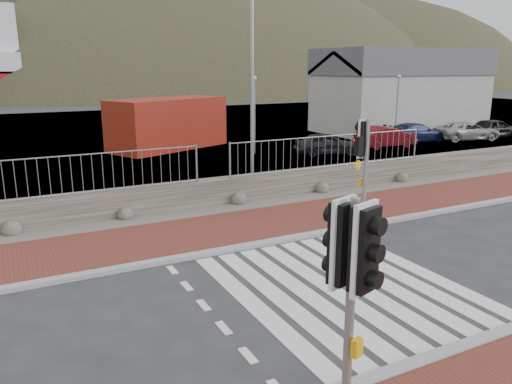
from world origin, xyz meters
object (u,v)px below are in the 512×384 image
traffic_signal_near (352,266)px  car_a (327,144)px  shipping_container (168,124)px  car_e (493,128)px  car_c (416,133)px  traffic_signal_far (366,148)px  car_b (386,137)px  streetlight (255,79)px  car_d (467,131)px

traffic_signal_near → car_a: size_ratio=0.89×
shipping_container → car_e: shipping_container is taller
car_c → traffic_signal_near: bearing=134.1°
traffic_signal_far → car_b: bearing=-149.2°
car_a → car_e: bearing=-70.6°
streetlight → car_a: size_ratio=2.13×
traffic_signal_near → shipping_container: (4.96, 23.28, -0.82)m
car_d → traffic_signal_near: bearing=141.0°
car_c → car_d: bearing=-103.1°
car_c → car_d: 3.70m
car_a → traffic_signal_far: bearing=168.9°
shipping_container → car_d: shipping_container is taller
streetlight → car_c: 16.72m
car_a → car_e: size_ratio=0.91×
car_a → car_c: car_c is taller
streetlight → traffic_signal_near: bearing=-130.0°
car_c → car_d: size_ratio=0.98×
streetlight → car_d: bearing=-0.4°
traffic_signal_near → car_b: 24.09m
traffic_signal_far → shipping_container: size_ratio=0.46×
car_b → streetlight: bearing=117.8°
traffic_signal_far → car_d: size_ratio=0.75×
traffic_signal_near → car_e: 30.75m
car_b → car_e: car_e is taller
traffic_signal_far → car_a: traffic_signal_far is taller
traffic_signal_far → shipping_container: traffic_signal_far is taller
car_a → car_c: bearing=-62.2°
shipping_container → car_b: size_ratio=1.80×
car_a → car_d: 11.17m
traffic_signal_far → car_d: traffic_signal_far is taller
car_c → traffic_signal_far: bearing=130.9°
car_d → car_e: bearing=-80.8°
traffic_signal_near → car_d: size_ratio=0.75×
traffic_signal_far → car_d: bearing=-163.3°
streetlight → shipping_container: 11.98m
car_d → car_e: (2.26, -0.17, 0.07)m
traffic_signal_near → shipping_container: traffic_signal_near is taller
traffic_signal_near → car_d: traffic_signal_near is taller
shipping_container → car_b: (11.31, -5.59, -0.80)m
shipping_container → car_c: (14.44, -4.77, -0.83)m
shipping_container → traffic_signal_far: bearing=-110.4°
traffic_signal_near → shipping_container: bearing=60.5°
car_a → car_d: bearing=-69.5°
traffic_signal_far → car_a: bearing=-134.9°
car_b → car_c: car_b is taller
traffic_signal_near → traffic_signal_far: traffic_signal_far is taller
traffic_signal_far → car_d: (17.00, 10.58, -1.68)m
car_c → car_e: (5.85, -1.04, 0.05)m
traffic_signal_near → car_d: (22.99, 17.65, -1.66)m
shipping_container → car_b: bearing=-50.3°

